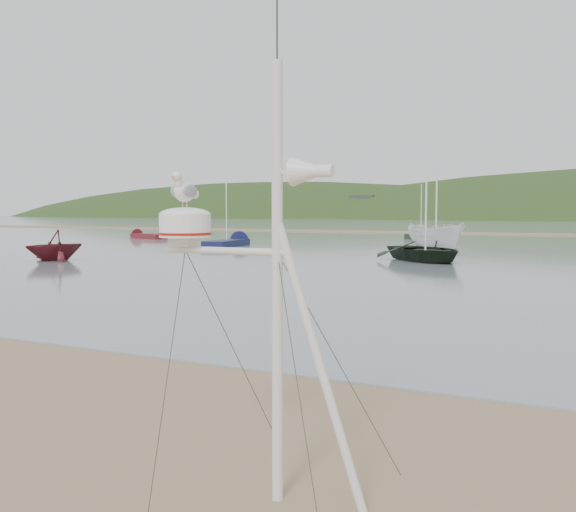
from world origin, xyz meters
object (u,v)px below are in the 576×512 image
at_px(dinghy_red_far, 141,236).
at_px(sailboat_blue_near, 236,242).
at_px(mast_rig, 269,376).
at_px(boat_white, 436,212).
at_px(boat_dark, 426,210).
at_px(sailboat_dark_mid, 427,235).
at_px(boat_red, 54,231).

height_order(dinghy_red_far, sailboat_blue_near, sailboat_blue_near).
bearing_deg(mast_rig, boat_white, 99.16).
xyz_separation_m(boat_dark, dinghy_red_far, (-32.03, 15.65, -2.52)).
bearing_deg(boat_dark, sailboat_dark_mid, 54.82).
bearing_deg(sailboat_blue_near, mast_rig, -59.30).
bearing_deg(sailboat_blue_near, dinghy_red_far, 156.32).
height_order(mast_rig, sailboat_dark_mid, sailboat_dark_mid).
bearing_deg(boat_white, sailboat_dark_mid, 58.44).
bearing_deg(boat_white, dinghy_red_far, 116.30).
distance_m(boat_red, dinghy_red_far, 27.45).
bearing_deg(boat_white, sailboat_blue_near, 121.44).
distance_m(mast_rig, sailboat_blue_near, 43.16).
bearing_deg(boat_white, mast_rig, -126.30).
height_order(boat_red, sailboat_blue_near, sailboat_blue_near).
relative_size(boat_dark, dinghy_red_far, 0.94).
xyz_separation_m(boat_white, sailboat_dark_mid, (-5.74, 23.22, -2.40)).
distance_m(mast_rig, boat_white, 33.68).
xyz_separation_m(mast_rig, boat_white, (-5.35, 33.22, 1.48)).
distance_m(boat_dark, boat_red, 20.41).
relative_size(boat_red, sailboat_dark_mid, 0.55).
bearing_deg(boat_dark, boat_red, 156.32).
relative_size(mast_rig, sailboat_dark_mid, 0.85).
xyz_separation_m(dinghy_red_far, sailboat_blue_near, (14.82, -6.50, 0.01)).
xyz_separation_m(boat_dark, sailboat_blue_near, (-17.21, 9.15, -2.51)).
xyz_separation_m(boat_dark, sailboat_dark_mid, (-6.28, 28.49, -2.51)).
distance_m(sailboat_blue_near, sailboat_dark_mid, 22.21).
bearing_deg(boat_dark, dinghy_red_far, 106.35).
bearing_deg(boat_red, boat_dark, 40.02).
bearing_deg(sailboat_dark_mid, boat_red, -108.56).
distance_m(boat_red, sailboat_blue_near, 17.52).
xyz_separation_m(boat_dark, boat_white, (-0.54, 5.27, -0.11)).
relative_size(dinghy_red_far, sailboat_dark_mid, 0.98).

